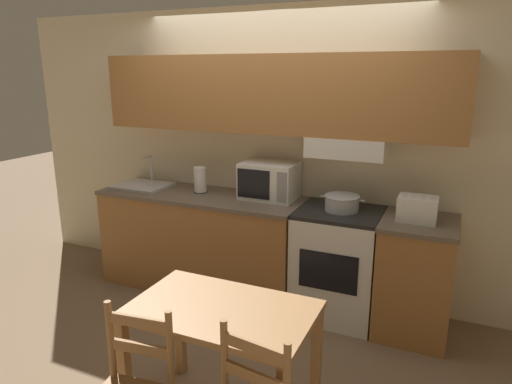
% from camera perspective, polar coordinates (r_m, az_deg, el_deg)
% --- Properties ---
extents(ground_plane, '(16.00, 16.00, 0.00)m').
position_cam_1_polar(ground_plane, '(4.53, 2.35, -11.40)').
color(ground_plane, '#7F664C').
extents(wall_back, '(5.52, 0.38, 2.55)m').
position_cam_1_polar(wall_back, '(4.02, 2.46, 8.11)').
color(wall_back, beige).
rests_on(wall_back, ground_plane).
extents(lower_counter_main, '(1.91, 0.64, 0.92)m').
position_cam_1_polar(lower_counter_main, '(4.34, -6.74, -6.09)').
color(lower_counter_main, '#A36B38').
rests_on(lower_counter_main, ground_plane).
extents(lower_counter_right_stub, '(0.56, 0.64, 0.92)m').
position_cam_1_polar(lower_counter_right_stub, '(3.80, 19.25, -9.97)').
color(lower_counter_right_stub, '#A36B38').
rests_on(lower_counter_right_stub, ground_plane).
extents(stove_range, '(0.66, 0.61, 0.92)m').
position_cam_1_polar(stove_range, '(3.89, 10.14, -8.77)').
color(stove_range, white).
rests_on(stove_range, ground_plane).
extents(cooking_pot, '(0.36, 0.28, 0.13)m').
position_cam_1_polar(cooking_pot, '(3.72, 10.69, -1.28)').
color(cooking_pot, '#B7BABF').
rests_on(cooking_pot, stove_range).
extents(microwave, '(0.48, 0.36, 0.32)m').
position_cam_1_polar(microwave, '(3.99, 1.69, 1.45)').
color(microwave, white).
rests_on(microwave, lower_counter_main).
extents(toaster, '(0.29, 0.22, 0.19)m').
position_cam_1_polar(toaster, '(3.60, 19.52, -1.98)').
color(toaster, white).
rests_on(toaster, lower_counter_right_stub).
extents(sink_basin, '(0.50, 0.42, 0.29)m').
position_cam_1_polar(sink_basin, '(4.55, -13.99, 0.87)').
color(sink_basin, '#B7BABF').
rests_on(sink_basin, lower_counter_main).
extents(paper_towel_roll, '(0.13, 0.13, 0.24)m').
position_cam_1_polar(paper_towel_roll, '(4.22, -7.00, 1.51)').
color(paper_towel_roll, black).
rests_on(paper_towel_roll, lower_counter_main).
extents(dining_table, '(1.02, 0.63, 0.73)m').
position_cam_1_polar(dining_table, '(2.68, -4.28, -16.43)').
color(dining_table, '#9E7042').
rests_on(dining_table, ground_plane).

